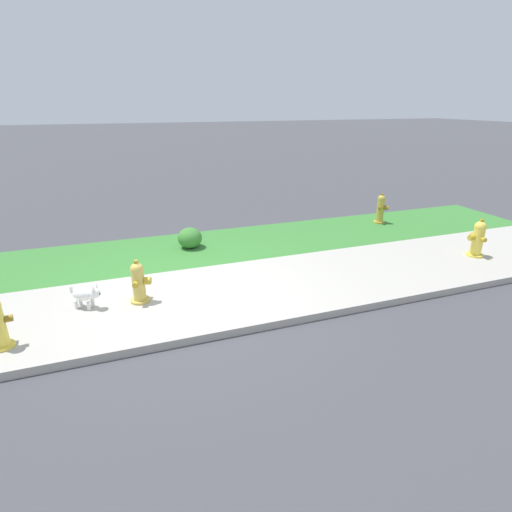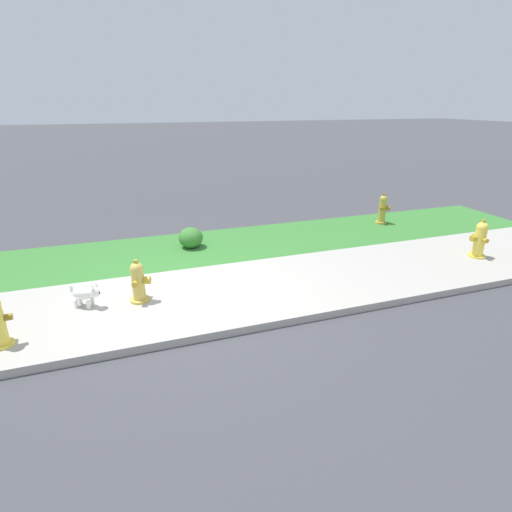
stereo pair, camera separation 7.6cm
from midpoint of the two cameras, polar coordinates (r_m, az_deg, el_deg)
ground_plane at (r=6.66m, az=-9.48°, el=-5.88°), size 120.00×120.00×0.00m
sidewalk_pavement at (r=6.66m, az=-9.48°, el=-5.84°), size 18.00×2.39×0.01m
grass_verge at (r=8.78m, az=-12.35°, el=0.73°), size 18.00×2.26×0.01m
street_curb at (r=5.54m, az=-6.97°, el=-11.04°), size 18.00×0.16×0.12m
fire_hydrant_near_corner at (r=9.32m, az=28.91°, el=2.18°), size 0.38×0.40×0.79m
fire_hydrant_at_driveway at (r=10.98m, az=17.19°, el=6.46°), size 0.34×0.34×0.79m
fire_hydrant_far_end at (r=6.56m, az=-16.72°, el=-3.64°), size 0.36×0.39×0.72m
small_white_dog at (r=6.69m, az=-23.46°, el=-5.07°), size 0.45×0.36×0.42m
shrub_bush_mid_verge at (r=8.83m, az=-9.67°, el=2.57°), size 0.53×0.53×0.45m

